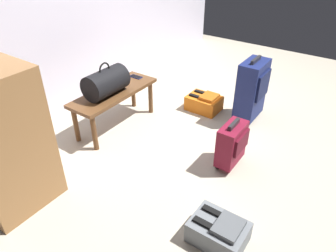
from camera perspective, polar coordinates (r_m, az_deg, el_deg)
name	(u,v)px	position (r m, az deg, el deg)	size (l,w,h in m)	color
ground_plane	(190,142)	(3.21, 3.95, -2.88)	(6.60, 6.60, 0.00)	#B2A893
bench	(114,96)	(3.33, -9.72, 5.31)	(1.00, 0.36, 0.42)	brown
duffel_bag_black	(106,82)	(3.18, -11.21, 7.79)	(0.44, 0.26, 0.34)	black
cell_phone	(136,77)	(3.58, -5.86, 8.90)	(0.07, 0.14, 0.01)	#191E4C
suitcase_upright_navy	(252,89)	(3.52, 14.97, 6.48)	(0.38, 0.24, 0.72)	navy
suitcase_small_burgundy	(232,144)	(2.83, 11.52, -3.16)	(0.32, 0.18, 0.46)	maroon
backpack_orange	(204,103)	(3.73, 6.58, 4.25)	(0.28, 0.38, 0.21)	orange
backpack_grey	(219,232)	(2.30, 9.20, -18.41)	(0.28, 0.38, 0.21)	slate
side_cabinet	(3,144)	(2.53, -27.76, -2.85)	(0.56, 0.44, 1.10)	olive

